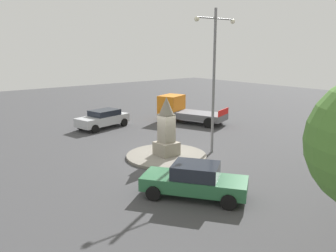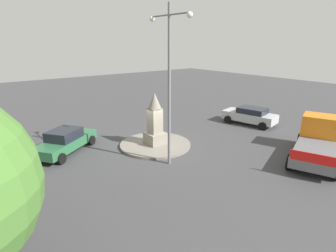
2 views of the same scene
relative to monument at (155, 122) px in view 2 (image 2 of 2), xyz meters
name	(u,v)px [view 2 (image 2 of 2)]	position (x,y,z in m)	size (l,w,h in m)	color
ground_plane	(155,146)	(0.00, 0.00, -1.63)	(80.00, 80.00, 0.00)	#424244
traffic_island	(155,144)	(0.00, 0.00, -1.55)	(4.72, 4.72, 0.16)	gray
monument	(155,122)	(0.00, 0.00, 0.00)	(1.18, 1.18, 3.43)	gray
streetlamp	(169,74)	(2.78, -1.00, 3.43)	(3.23, 0.28, 8.50)	slate
car_green_near_island	(65,141)	(-2.53, -5.08, -0.88)	(3.94, 4.62, 1.49)	#2D6B42
car_silver_passing	(250,115)	(0.83, 9.16, -0.86)	(4.59, 2.67, 1.45)	#B7BABF
truck_orange_parked_left	(318,140)	(7.41, 6.78, -0.61)	(4.00, 6.15, 2.24)	orange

